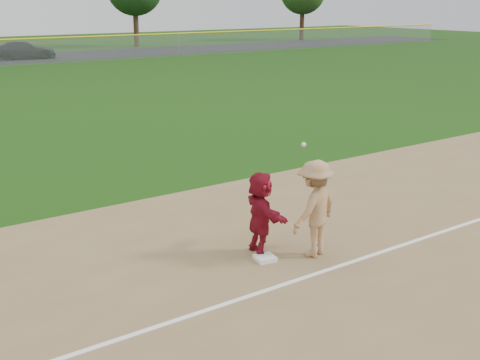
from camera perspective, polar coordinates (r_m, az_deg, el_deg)
ground at (r=11.87m, az=4.17°, el=-7.75°), size 160.00×160.00×0.00m
foul_line at (r=11.31m, az=6.74°, el=-8.98°), size 60.00×0.10×0.01m
first_base at (r=11.86m, az=2.40°, el=-7.41°), size 0.43×0.43×0.08m
base_runner at (r=11.87m, az=1.98°, el=-3.17°), size 0.86×1.65×1.70m
car_right at (r=55.56m, az=-19.80°, el=11.51°), size 5.47×3.02×1.50m
first_base_play at (r=11.85m, az=7.09°, el=-2.70°), size 1.40×1.03×2.31m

